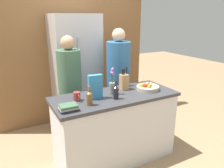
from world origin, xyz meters
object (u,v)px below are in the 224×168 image
(coffee_mug, at_px, (77,96))
(knife_block, at_px, (124,82))
(bottle_oil, at_px, (116,92))
(book_stack, at_px, (69,108))
(person_at_sink, at_px, (70,87))
(bottle_wine, at_px, (90,98))
(fruit_bowl, at_px, (147,87))
(person_in_blue, at_px, (118,77))
(bottle_vinegar, at_px, (127,78))
(refrigerator, at_px, (76,73))
(cereal_box, at_px, (95,87))
(flower_vase, at_px, (112,85))

(coffee_mug, bearing_deg, knife_block, 7.84)
(knife_block, distance_m, bottle_oil, 0.38)
(book_stack, xyz_separation_m, person_at_sink, (0.26, 0.75, -0.03))
(bottle_wine, bearing_deg, coffee_mug, 111.05)
(fruit_bowl, xyz_separation_m, book_stack, (-1.13, -0.16, -0.00))
(bottle_oil, xyz_separation_m, person_in_blue, (0.45, 0.72, -0.05))
(bottle_vinegar, height_order, person_in_blue, person_in_blue)
(refrigerator, bearing_deg, bottle_oil, -88.11)
(coffee_mug, bearing_deg, cereal_box, -11.05)
(flower_vase, xyz_separation_m, cereal_box, (-0.25, -0.04, 0.03))
(book_stack, xyz_separation_m, bottle_wine, (0.25, 0.03, 0.05))
(cereal_box, xyz_separation_m, person_in_blue, (0.65, 0.59, -0.11))
(bottle_vinegar, distance_m, bottle_wine, 0.83)
(coffee_mug, relative_size, person_at_sink, 0.08)
(fruit_bowl, bearing_deg, cereal_box, 177.79)
(knife_block, height_order, bottle_oil, knife_block)
(coffee_mug, bearing_deg, bottle_oil, -21.55)
(book_stack, bearing_deg, refrigerator, 67.41)
(book_stack, bearing_deg, coffee_mug, 52.67)
(coffee_mug, relative_size, bottle_wine, 0.56)
(knife_block, bearing_deg, fruit_bowl, -32.21)
(knife_block, bearing_deg, cereal_box, -164.06)
(bottle_vinegar, bearing_deg, cereal_box, -157.07)
(fruit_bowl, bearing_deg, flower_vase, 172.50)
(person_at_sink, distance_m, person_in_blue, 0.78)
(person_at_sink, bearing_deg, cereal_box, -54.27)
(bottle_vinegar, distance_m, person_in_blue, 0.35)
(cereal_box, distance_m, person_at_sink, 0.60)
(book_stack, height_order, bottle_wine, bottle_wine)
(fruit_bowl, height_order, coffee_mug, coffee_mug)
(knife_block, height_order, book_stack, knife_block)
(refrigerator, xyz_separation_m, bottle_vinegar, (0.43, -0.89, 0.07))
(person_in_blue, bearing_deg, person_at_sink, 172.76)
(knife_block, bearing_deg, person_in_blue, 68.94)
(flower_vase, xyz_separation_m, book_stack, (-0.63, -0.22, -0.08))
(knife_block, height_order, bottle_vinegar, knife_block)
(refrigerator, height_order, cereal_box, refrigerator)
(refrigerator, xyz_separation_m, coffee_mug, (-0.38, -1.10, 0.02))
(person_at_sink, relative_size, person_in_blue, 0.96)
(cereal_box, bearing_deg, refrigerator, 81.72)
(flower_vase, bearing_deg, person_in_blue, 53.71)
(knife_block, distance_m, flower_vase, 0.25)
(flower_vase, bearing_deg, bottle_wine, -153.75)
(coffee_mug, distance_m, person_at_sink, 0.53)
(book_stack, xyz_separation_m, bottle_oil, (0.60, 0.06, 0.05))
(flower_vase, height_order, cereal_box, flower_vase)
(knife_block, xyz_separation_m, bottle_wine, (-0.62, -0.29, -0.02))
(fruit_bowl, distance_m, bottle_vinegar, 0.32)
(fruit_bowl, bearing_deg, person_at_sink, 145.77)
(cereal_box, distance_m, bottle_vinegar, 0.64)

